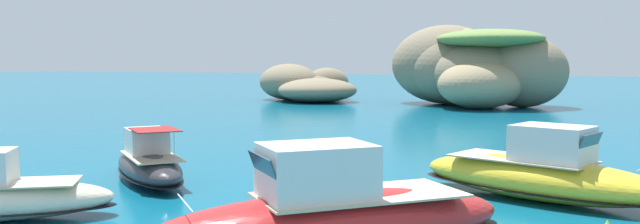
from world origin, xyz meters
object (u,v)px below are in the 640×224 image
Objects in this scene: islet_large at (472,68)px; motorboat_charcoal at (149,164)px; islet_small at (305,86)px; motorboat_yellow at (540,175)px; motorboat_red at (332,218)px.

motorboat_charcoal is (-6.76, -53.37, -3.55)m from islet_large.
motorboat_yellow is (31.76, -52.21, -0.92)m from islet_small.
islet_small is 2.33× the size of motorboat_charcoal.
motorboat_charcoal is at bearing -171.90° from motorboat_yellow.
motorboat_red is at bearing -85.44° from islet_large.
islet_large reaches higher than motorboat_charcoal.
islet_small is at bearing 176.76° from islet_large.
motorboat_yellow is (5.17, 9.75, -0.08)m from motorboat_red.
islet_large is at bearing 82.78° from motorboat_charcoal.
islet_large is 3.04× the size of motorboat_charcoal.
motorboat_red is at bearing -117.93° from motorboat_yellow.
motorboat_red is (4.84, -60.73, -3.28)m from islet_large.
motorboat_yellow is at bearing -58.69° from islet_small.
islet_large is 21.92m from islet_small.
islet_large is at bearing 94.56° from motorboat_red.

